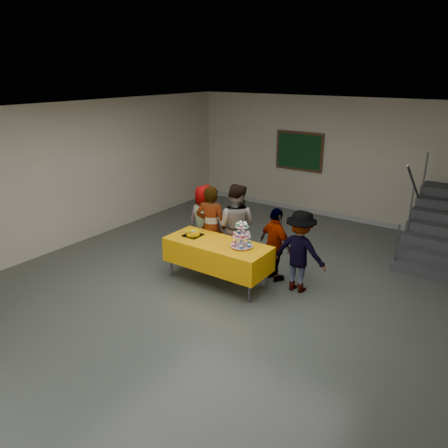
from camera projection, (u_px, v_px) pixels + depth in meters
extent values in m
plane|color=#4C514C|center=(223.00, 295.00, 7.39)|extent=(10.00, 10.00, 0.00)
cube|color=#BFB49A|center=(339.00, 160.00, 10.75)|extent=(8.00, 0.04, 3.00)
cube|color=#BFB49A|center=(65.00, 177.00, 9.04)|extent=(0.04, 10.00, 3.00)
cube|color=silver|center=(223.00, 113.00, 6.38)|extent=(8.00, 10.00, 0.04)
cube|color=#999999|center=(334.00, 215.00, 11.22)|extent=(7.90, 0.03, 0.12)
cylinder|color=#595960|center=(171.00, 258.00, 7.93)|extent=(0.04, 0.04, 0.73)
cylinder|color=#595960|center=(249.00, 282.00, 7.03)|extent=(0.04, 0.04, 0.73)
cylinder|color=#595960|center=(191.00, 248.00, 8.38)|extent=(0.04, 0.04, 0.73)
cylinder|color=#595960|center=(267.00, 269.00, 7.48)|extent=(0.04, 0.04, 0.73)
cube|color=#595960|center=(217.00, 244.00, 7.58)|extent=(1.80, 0.70, 0.02)
cube|color=orange|center=(217.00, 254.00, 7.65)|extent=(1.88, 0.78, 0.44)
cylinder|color=silver|center=(242.00, 247.00, 7.37)|extent=(0.18, 0.18, 0.01)
cylinder|color=silver|center=(242.00, 236.00, 7.30)|extent=(0.02, 0.02, 0.42)
cylinder|color=silver|center=(242.00, 245.00, 7.36)|extent=(0.38, 0.38, 0.01)
cylinder|color=silver|center=(242.00, 236.00, 7.30)|extent=(0.30, 0.30, 0.01)
cylinder|color=silver|center=(242.00, 227.00, 7.25)|extent=(0.22, 0.22, 0.01)
cube|color=black|center=(193.00, 235.00, 7.88)|extent=(0.30, 0.30, 0.02)
cylinder|color=#FFBC00|center=(193.00, 233.00, 7.86)|extent=(0.25, 0.25, 0.07)
ellipsoid|color=#FFBC00|center=(193.00, 231.00, 7.85)|extent=(0.25, 0.25, 0.05)
ellipsoid|color=white|center=(194.00, 231.00, 7.79)|extent=(0.08, 0.08, 0.02)
cube|color=silver|center=(187.00, 232.00, 7.75)|extent=(0.30, 0.16, 0.04)
imported|color=slate|center=(205.00, 222.00, 8.63)|extent=(0.78, 0.56, 1.50)
imported|color=slate|center=(211.00, 227.00, 8.23)|extent=(0.68, 0.56, 1.60)
imported|color=slate|center=(236.00, 226.00, 8.22)|extent=(0.91, 0.78, 1.63)
imported|color=slate|center=(275.00, 245.00, 7.71)|extent=(0.86, 0.60, 1.35)
imported|color=slate|center=(300.00, 251.00, 7.34)|extent=(0.93, 0.53, 1.43)
cube|color=#424447|center=(428.00, 271.00, 8.04)|extent=(1.30, 0.30, 0.18)
cube|color=#424447|center=(432.00, 261.00, 8.24)|extent=(1.30, 0.30, 0.36)
cube|color=#424447|center=(436.00, 252.00, 8.44)|extent=(1.30, 0.30, 0.54)
cube|color=#424447|center=(440.00, 243.00, 8.64)|extent=(1.30, 0.30, 0.72)
cube|color=#424447|center=(443.00, 234.00, 8.84)|extent=(1.30, 0.30, 0.90)
cube|color=#424447|center=(447.00, 226.00, 9.04)|extent=(1.30, 0.30, 1.08)
cylinder|color=#595960|center=(396.00, 247.00, 8.20)|extent=(0.04, 0.04, 0.90)
cylinder|color=#595960|center=(411.00, 209.00, 8.64)|extent=(0.04, 0.04, 0.90)
cylinder|color=#595960|center=(425.00, 174.00, 9.15)|extent=(0.04, 0.04, 0.90)
cylinder|color=#595960|center=(415.00, 187.00, 8.52)|extent=(0.04, 1.85, 1.20)
cube|color=#472B16|center=(299.00, 151.00, 11.27)|extent=(1.30, 0.04, 1.00)
cube|color=#123A18|center=(299.00, 151.00, 11.25)|extent=(1.18, 0.02, 0.88)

